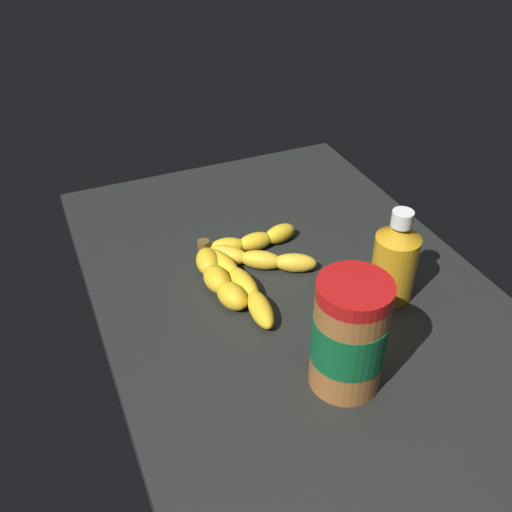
# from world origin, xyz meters

# --- Properties ---
(ground_plane) EXTENTS (0.90, 0.59, 0.05)m
(ground_plane) POSITION_xyz_m (0.00, 0.00, -0.02)
(ground_plane) COLOR black
(banana_bunch) EXTENTS (0.23, 0.20, 0.04)m
(banana_bunch) POSITION_xyz_m (-0.08, -0.06, 0.02)
(banana_bunch) COLOR yellow
(banana_bunch) RESTS_ON ground_plane
(peanut_butter_jar) EXTENTS (0.09, 0.09, 0.16)m
(peanut_butter_jar) POSITION_xyz_m (0.18, -0.02, 0.08)
(peanut_butter_jar) COLOR #9E602D
(peanut_butter_jar) RESTS_ON ground_plane
(honey_bottle) EXTENTS (0.07, 0.07, 0.15)m
(honey_bottle) POSITION_xyz_m (0.06, 0.13, 0.07)
(honey_bottle) COLOR orange
(honey_bottle) RESTS_ON ground_plane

